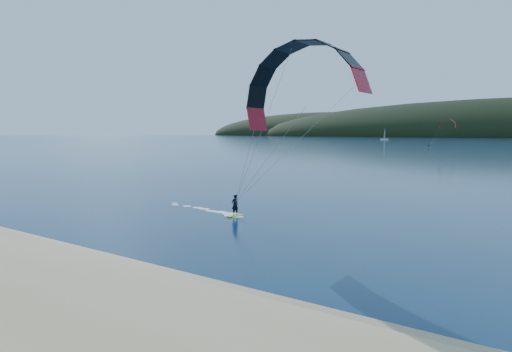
# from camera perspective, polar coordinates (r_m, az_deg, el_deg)

# --- Properties ---
(ground) EXTENTS (1800.00, 1800.00, 0.00)m
(ground) POSITION_cam_1_polar(r_m,az_deg,el_deg) (22.00, -21.65, -14.84)
(ground) COLOR #081F3C
(ground) RESTS_ON ground
(wet_sand) EXTENTS (220.00, 2.50, 0.10)m
(wet_sand) POSITION_cam_1_polar(r_m,az_deg,el_deg) (24.57, -12.65, -12.28)
(wet_sand) COLOR #987F58
(wet_sand) RESTS_ON ground
(kitesurfer_near) EXTENTS (24.41, 6.25, 13.47)m
(kitesurfer_near) POSITION_cam_1_polar(r_m,az_deg,el_deg) (32.40, 5.99, 8.44)
(kitesurfer_near) COLOR #CBCF18
(kitesurfer_near) RESTS_ON ground
(kitesurfer_far) EXTENTS (12.94, 5.35, 12.76)m
(kitesurfer_far) POSITION_cam_1_polar(r_m,az_deg,el_deg) (220.12, 23.12, 5.77)
(kitesurfer_far) COLOR #CBCF18
(kitesurfer_far) RESTS_ON ground
(sailboat) EXTENTS (7.57, 4.73, 10.56)m
(sailboat) POSITION_cam_1_polar(r_m,az_deg,el_deg) (433.89, 16.00, 4.54)
(sailboat) COLOR white
(sailboat) RESTS_ON ground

